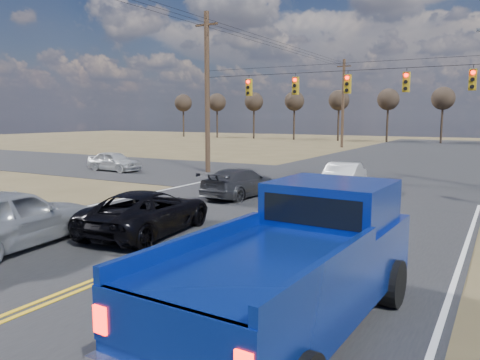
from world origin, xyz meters
The scene contains 12 objects.
ground centered at (0.00, 0.00, 0.00)m, with size 160.00×160.00×0.00m, color brown.
road_main centered at (0.00, 10.00, 0.00)m, with size 14.00×120.00×0.02m, color #28282B.
road_cross centered at (0.00, 18.00, 0.00)m, with size 120.00×12.00×0.02m, color #28282B.
signal_gantry centered at (0.50, 17.79, 5.06)m, with size 19.60×4.83×10.00m.
utility_poles centered at (0.00, 17.00, 5.23)m, with size 19.60×58.32×10.00m.
treeline centered at (0.00, 26.96, 5.70)m, with size 87.00×117.80×7.40m.
pickup_truck centered at (4.69, 0.13, 1.15)m, with size 2.77×6.43×2.38m.
silver_suv centered at (-4.00, 0.76, 0.85)m, with size 2.01×5.00×1.70m, color #A8ABB0.
black_suv centered at (-1.88, 3.96, 0.68)m, with size 2.24×4.87×1.35m, color black.
white_car_queue centered at (0.80, 15.50, 0.68)m, with size 1.45×4.16×1.37m, color silver.
dgrey_car_queue centered at (-2.68, 11.12, 0.65)m, with size 1.81×4.45×1.29m, color #36373B.
cross_car_west centered at (-14.76, 15.56, 0.66)m, with size 3.84×1.55×1.31m, color silver.
Camera 1 is at (7.58, -6.91, 3.60)m, focal length 35.00 mm.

